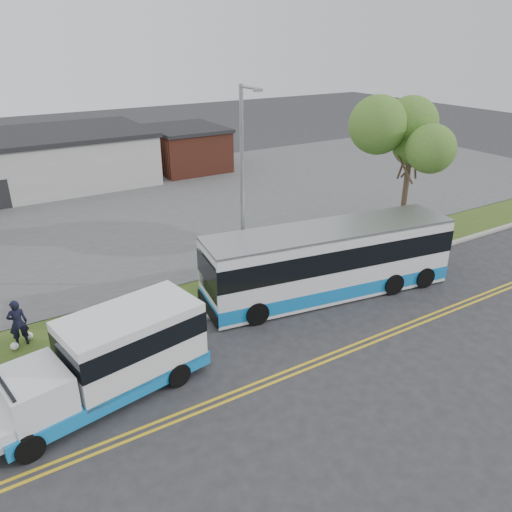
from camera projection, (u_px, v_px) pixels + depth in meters
ground at (215, 331)px, 21.10m from camera, size 140.00×140.00×0.00m
lane_line_north at (264, 380)px, 18.10m from camera, size 70.00×0.12×0.01m
lane_line_south at (269, 384)px, 17.87m from camera, size 70.00×0.12×0.01m
curb at (204, 318)px, 21.93m from camera, size 80.00×0.30×0.15m
verge at (187, 301)px, 23.34m from camera, size 80.00×3.30×0.10m
parking_lot at (102, 216)px, 34.32m from camera, size 80.00×25.00×0.10m
brick_wing at (186, 148)px, 45.56m from camera, size 6.30×7.30×3.90m
tree_east at (412, 139)px, 27.60m from camera, size 5.20×5.20×8.33m
streetlight_near at (243, 186)px, 22.53m from camera, size 0.35×1.53×9.50m
shuttle_bus at (113, 354)px, 16.91m from camera, size 7.84×3.69×2.90m
transit_bus at (329, 261)px, 23.53m from camera, size 12.41×4.58×3.37m
pedestrian at (18, 323)px, 19.60m from camera, size 0.75×0.51×2.00m
grocery_bag_left at (15, 346)px, 19.61m from camera, size 0.32×0.32×0.32m
grocery_bag_right at (29, 336)px, 20.28m from camera, size 0.32×0.32×0.32m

